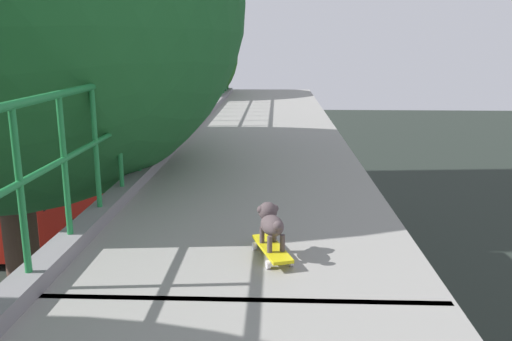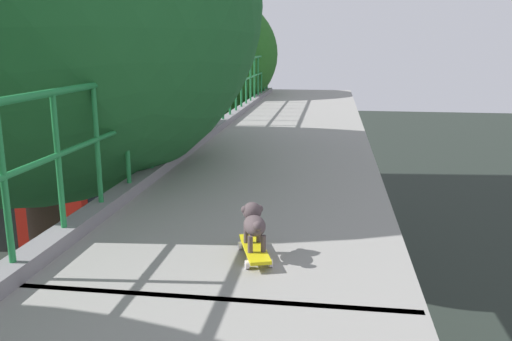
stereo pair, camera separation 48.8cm
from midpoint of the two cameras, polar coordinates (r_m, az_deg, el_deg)
The scene contains 5 objects.
city_bus at distance 24.56m, azimuth -14.25°, elevation -0.09°, with size 2.65×11.78×3.33m.
roadside_tree_mid at distance 7.42m, azimuth -21.91°, elevation 15.85°, with size 5.99×5.99×10.41m.
roadside_tree_far at distance 16.63m, azimuth -5.19°, elevation 12.14°, with size 4.75×4.75×9.09m.
toy_skateboard at distance 3.82m, azimuth 3.55°, elevation -8.52°, with size 0.31×0.56×0.08m.
small_dog at distance 3.78m, azimuth 3.48°, elevation -5.56°, with size 0.22×0.36×0.30m.
Camera 2 is at (1.77, -1.60, 7.46)m, focal length 37.25 mm.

